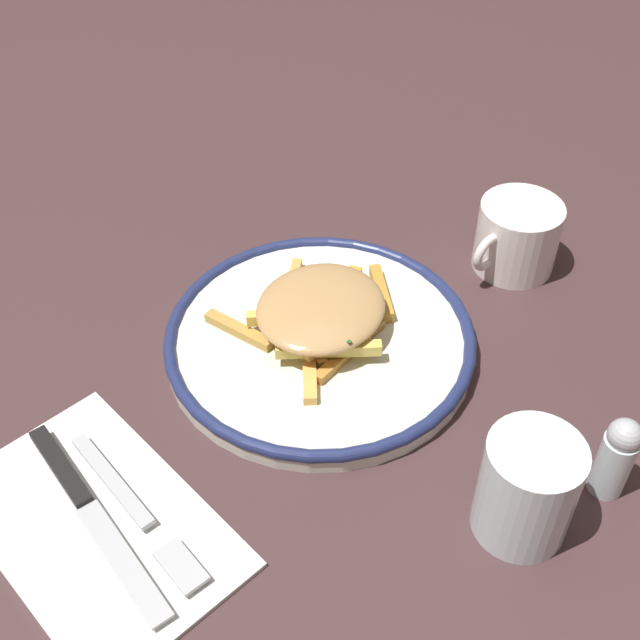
# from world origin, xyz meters

# --- Properties ---
(ground_plane) EXTENTS (2.60, 2.60, 0.00)m
(ground_plane) POSITION_xyz_m (0.00, 0.00, 0.00)
(ground_plane) COLOR #412B2D
(plate) EXTENTS (0.29, 0.29, 0.02)m
(plate) POSITION_xyz_m (0.00, 0.00, 0.01)
(plate) COLOR silver
(plate) RESTS_ON ground_plane
(fries_heap) EXTENTS (0.18, 0.16, 0.04)m
(fries_heap) POSITION_xyz_m (-0.01, -0.00, 0.04)
(fries_heap) COLOR gold
(fries_heap) RESTS_ON plate
(napkin) EXTENTS (0.16, 0.24, 0.01)m
(napkin) POSITION_xyz_m (0.26, 0.03, 0.00)
(napkin) COLOR silver
(napkin) RESTS_ON ground_plane
(fork) EXTENTS (0.02, 0.18, 0.01)m
(fork) POSITION_xyz_m (0.23, 0.04, 0.01)
(fork) COLOR silver
(fork) RESTS_ON napkin
(knife) EXTENTS (0.03, 0.21, 0.01)m
(knife) POSITION_xyz_m (0.26, 0.01, 0.01)
(knife) COLOR black
(knife) RESTS_ON napkin
(water_glass) EXTENTS (0.07, 0.07, 0.09)m
(water_glass) POSITION_xyz_m (0.01, 0.24, 0.05)
(water_glass) COLOR silver
(water_glass) RESTS_ON ground_plane
(coffee_mug) EXTENTS (0.11, 0.08, 0.07)m
(coffee_mug) POSITION_xyz_m (-0.23, 0.04, 0.04)
(coffee_mug) COLOR white
(coffee_mug) RESTS_ON ground_plane
(salt_shaker) EXTENTS (0.03, 0.03, 0.08)m
(salt_shaker) POSITION_xyz_m (-0.07, 0.27, 0.04)
(salt_shaker) COLOR silver
(salt_shaker) RESTS_ON ground_plane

